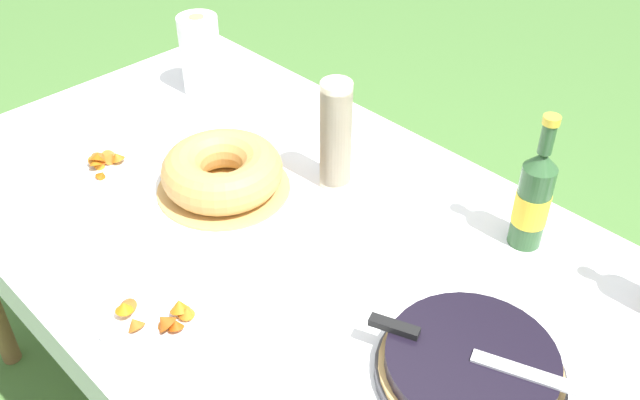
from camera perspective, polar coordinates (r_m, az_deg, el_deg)
name	(u,v)px	position (r m, az deg, el deg)	size (l,w,h in m)	color
garden_table	(286,256)	(1.58, -2.72, -4.51)	(1.78, 0.99, 0.77)	brown
tablecloth	(286,237)	(1.55, -2.78, -2.95)	(1.79, 1.00, 0.10)	white
berry_tart	(470,367)	(1.27, 11.95, -12.91)	(0.33, 0.33, 0.06)	#38383D
serving_knife	(456,348)	(1.25, 10.84, -11.52)	(0.36, 0.16, 0.01)	silver
bundt_cake	(221,172)	(1.64, -7.94, 2.20)	(0.31, 0.31, 0.10)	tan
cup_stack	(336,136)	(1.60, 1.27, 5.18)	(0.07, 0.07, 0.27)	beige
cider_bottle_green	(533,198)	(1.50, 16.70, 0.12)	(0.07, 0.07, 0.31)	#2D562D
snack_plate_near	(99,165)	(1.79, -17.23, 2.66)	(0.19, 0.19, 0.06)	white
snack_plate_left	(161,312)	(1.38, -12.62, -8.77)	(0.24, 0.24, 0.06)	white
paper_towel_roll	(201,55)	(2.02, -9.53, 11.40)	(0.11, 0.11, 0.22)	white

